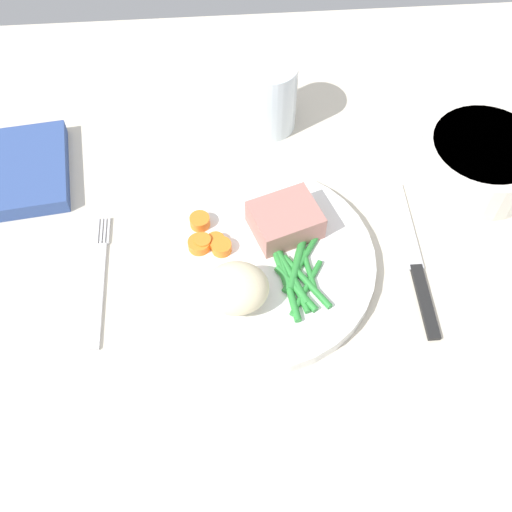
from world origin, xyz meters
TOP-DOWN VIEW (x-y plane):
  - dining_table at (0.00, 0.00)cm, footprint 120.00×90.00cm
  - dinner_plate at (0.86, -0.40)cm, footprint 26.03×26.03cm
  - meat_portion at (4.38, 3.70)cm, footprint 8.64×7.87cm
  - mashed_potatoes at (-1.48, -5.08)cm, footprint 6.67×5.73cm
  - carrot_slices at (-4.31, 2.59)cm, footprint 4.73×5.83cm
  - green_beans at (4.91, -2.77)cm, footprint 5.76×10.92cm
  - fork at (-16.15, -0.66)cm, footprint 1.44×16.60cm
  - knife at (18.38, -0.68)cm, footprint 1.70×20.50cm
  - water_glass at (4.19, 21.74)cm, footprint 6.75×6.75cm
  - salad_bowl at (28.65, 11.48)cm, footprint 14.82×14.82cm
  - napkin at (-27.13, 15.01)cm, footprint 13.91×14.71cm

SIDE VIEW (x-z plane):
  - dining_table at x=0.00cm, z-range 0.00..2.00cm
  - knife at x=18.38cm, z-range 1.88..2.52cm
  - fork at x=-16.15cm, z-range 2.00..2.40cm
  - dinner_plate at x=0.86cm, z-range 2.00..3.60cm
  - napkin at x=-27.13cm, z-range 2.00..4.03cm
  - green_beans at x=4.91cm, z-range 3.53..4.40cm
  - carrot_slices at x=-4.31cm, z-range 3.54..4.82cm
  - salad_bowl at x=28.65cm, z-range 2.33..7.54cm
  - meat_portion at x=4.38cm, z-range 3.60..6.78cm
  - mashed_potatoes at x=-1.48cm, z-range 3.60..8.49cm
  - water_glass at x=4.19cm, z-range 1.42..10.83cm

